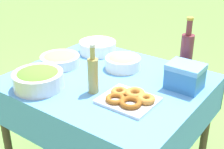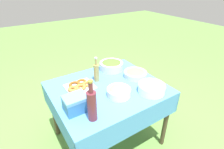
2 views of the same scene
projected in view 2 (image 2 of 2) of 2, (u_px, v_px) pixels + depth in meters
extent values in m
plane|color=#609342|center=(108.00, 138.00, 2.19)|extent=(14.00, 14.00, 0.00)
cube|color=#4C8CD1|center=(107.00, 88.00, 1.82)|extent=(1.12, 0.95, 0.02)
cube|color=#4C8CD1|center=(88.00, 79.00, 2.23)|extent=(1.12, 0.01, 0.22)
cube|color=#4C8CD1|center=(136.00, 124.00, 1.54)|extent=(1.12, 0.01, 0.22)
cube|color=#4C8CD1|center=(146.00, 83.00, 2.15)|extent=(0.01, 0.95, 0.22)
cube|color=#4C8CD1|center=(57.00, 117.00, 1.62)|extent=(0.01, 0.95, 0.22)
cylinder|color=#473828|center=(122.00, 86.00, 2.55)|extent=(0.05, 0.05, 0.74)
cylinder|color=#473828|center=(54.00, 111.00, 2.08)|extent=(0.05, 0.05, 0.74)
cylinder|color=#473828|center=(166.00, 120.00, 1.94)|extent=(0.05, 0.05, 0.74)
cylinder|color=silver|center=(111.00, 66.00, 2.14)|extent=(0.28, 0.28, 0.10)
ellipsoid|color=#51892D|center=(111.00, 63.00, 2.13)|extent=(0.25, 0.25, 0.07)
cylinder|color=white|center=(119.00, 92.00, 1.67)|extent=(0.23, 0.23, 0.08)
ellipsoid|color=tan|center=(119.00, 90.00, 1.66)|extent=(0.20, 0.20, 0.07)
cube|color=silver|center=(80.00, 87.00, 1.81)|extent=(0.28, 0.24, 0.02)
torus|color=brown|center=(74.00, 85.00, 1.81)|extent=(0.12, 0.12, 0.03)
torus|color=#93561E|center=(81.00, 82.00, 1.86)|extent=(0.14, 0.14, 0.02)
torus|color=#B27533|center=(81.00, 87.00, 1.75)|extent=(0.15, 0.15, 0.03)
torus|color=#B27533|center=(87.00, 84.00, 1.81)|extent=(0.10, 0.10, 0.03)
torus|color=#B27533|center=(73.00, 89.00, 1.73)|extent=(0.12, 0.12, 0.03)
cylinder|color=white|center=(151.00, 91.00, 1.74)|extent=(0.26, 0.26, 0.01)
cylinder|color=white|center=(151.00, 90.00, 1.73)|extent=(0.26, 0.26, 0.01)
cylinder|color=white|center=(151.00, 89.00, 1.73)|extent=(0.26, 0.26, 0.01)
cylinder|color=white|center=(152.00, 88.00, 1.72)|extent=(0.26, 0.26, 0.01)
cylinder|color=white|center=(152.00, 87.00, 1.72)|extent=(0.26, 0.26, 0.01)
cylinder|color=white|center=(152.00, 86.00, 1.71)|extent=(0.26, 0.26, 0.01)
cylinder|color=white|center=(152.00, 85.00, 1.70)|extent=(0.26, 0.26, 0.01)
cylinder|color=#998E4C|center=(96.00, 73.00, 1.88)|extent=(0.06, 0.06, 0.20)
cylinder|color=#998E4C|center=(96.00, 62.00, 1.82)|extent=(0.03, 0.03, 0.07)
cylinder|color=#B7B7B7|center=(96.00, 58.00, 1.80)|extent=(0.03, 0.03, 0.02)
cylinder|color=maroon|center=(92.00, 106.00, 1.35)|extent=(0.08, 0.08, 0.26)
cylinder|color=maroon|center=(91.00, 87.00, 1.26)|extent=(0.03, 0.03, 0.09)
cylinder|color=#A58C33|center=(90.00, 81.00, 1.24)|extent=(0.04, 0.04, 0.02)
cylinder|color=silver|center=(135.00, 74.00, 1.99)|extent=(0.26, 0.26, 0.06)
ellipsoid|color=tan|center=(135.00, 73.00, 1.98)|extent=(0.23, 0.23, 0.06)
cube|color=#3372B7|center=(76.00, 105.00, 1.47)|extent=(0.19, 0.15, 0.12)
cube|color=#60A0E5|center=(75.00, 98.00, 1.43)|extent=(0.19, 0.15, 0.03)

